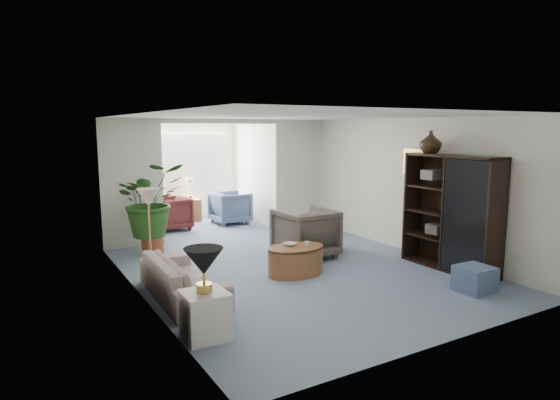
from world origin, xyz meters
TOP-DOWN VIEW (x-y plane):
  - floor at (0.00, 0.00)m, footprint 6.00×6.00m
  - sunroom_floor at (0.00, 4.10)m, footprint 2.60×2.60m
  - back_pier_left at (-1.90, 3.00)m, footprint 1.20×0.12m
  - back_pier_right at (1.90, 3.00)m, footprint 1.20×0.12m
  - back_header at (0.00, 3.00)m, footprint 2.60×0.12m
  - window_pane at (0.00, 5.18)m, footprint 2.20×0.02m
  - window_blinds at (0.00, 5.15)m, footprint 2.20×0.02m
  - framed_picture at (2.46, -0.10)m, footprint 0.04×0.50m
  - sofa at (-2.02, -0.20)m, footprint 0.78×1.90m
  - end_table at (-2.22, -1.55)m, footprint 0.49×0.49m
  - table_lamp at (-2.22, -1.55)m, footprint 0.44×0.44m
  - floor_lamp at (-2.12, 1.01)m, footprint 0.36×0.36m
  - coffee_table at (-0.11, -0.09)m, footprint 1.09×1.09m
  - coffee_bowl at (-0.16, 0.01)m, footprint 0.22×0.22m
  - coffee_cup at (0.04, -0.19)m, footprint 0.11×0.11m
  - wingback_chair at (0.57, 0.67)m, footprint 0.97×1.00m
  - side_table_dark at (1.27, 0.97)m, footprint 0.59×0.53m
  - entertainment_cabinet at (2.23, -1.12)m, footprint 0.45×1.70m
  - cabinet_urn at (2.23, -0.62)m, footprint 0.37×0.37m
  - ottoman at (1.65, -2.08)m, footprint 0.48×0.48m
  - plant_pot at (-1.73, 2.35)m, footprint 0.40×0.40m
  - house_plant at (-1.73, 2.35)m, footprint 1.23×1.07m
  - sunroom_chair_blue at (0.69, 4.17)m, footprint 0.87×0.84m
  - sunroom_chair_maroon at (-0.81, 4.17)m, footprint 0.85×0.83m
  - sunroom_table at (-0.06, 4.92)m, footprint 0.46×0.36m
  - shelf_clutter at (2.18, -1.22)m, footprint 0.30×1.11m

SIDE VIEW (x-z plane):
  - floor at x=0.00m, z-range 0.00..0.00m
  - sunroom_floor at x=0.00m, z-range 0.00..0.00m
  - plant_pot at x=-1.73m, z-range 0.00..0.32m
  - ottoman at x=1.65m, z-range 0.00..0.37m
  - coffee_table at x=-0.11m, z-range 0.00..0.45m
  - end_table at x=-2.22m, z-range 0.00..0.53m
  - sofa at x=-2.02m, z-range 0.00..0.55m
  - sunroom_table at x=-0.06m, z-range 0.00..0.55m
  - side_table_dark at x=1.27m, z-range 0.00..0.59m
  - sunroom_chair_maroon at x=-0.81m, z-range 0.00..0.76m
  - sunroom_chair_blue at x=0.69m, z-range 0.00..0.78m
  - wingback_chair at x=0.57m, z-range 0.00..0.89m
  - coffee_bowl at x=-0.16m, z-range 0.45..0.50m
  - coffee_cup at x=0.04m, z-range 0.45..0.54m
  - table_lamp at x=-2.22m, z-range 0.73..1.03m
  - entertainment_cabinet at x=2.23m, z-range 0.00..1.89m
  - house_plant at x=-1.73m, z-range 0.32..1.69m
  - shelf_clutter at x=2.18m, z-range 0.56..1.62m
  - back_pier_left at x=-1.90m, z-range 0.00..2.50m
  - back_pier_right at x=1.90m, z-range 0.00..2.50m
  - floor_lamp at x=-2.12m, z-range 1.11..1.39m
  - window_pane at x=0.00m, z-range 0.65..2.15m
  - window_blinds at x=0.00m, z-range 0.65..2.15m
  - framed_picture at x=2.46m, z-range 1.50..1.90m
  - cabinet_urn at x=2.23m, z-range 1.89..2.27m
  - back_header at x=0.00m, z-range 2.40..2.50m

